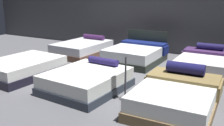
% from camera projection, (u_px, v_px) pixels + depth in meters
% --- Properties ---
extents(ground_plane, '(18.00, 18.00, 0.02)m').
position_uv_depth(ground_plane, '(117.00, 73.00, 7.50)').
color(ground_plane, '#5B5B60').
extents(showroom_back_wall, '(18.00, 0.06, 3.50)m').
position_uv_depth(showroom_back_wall, '(158.00, 7.00, 9.79)').
color(showroom_back_wall, '#47474C').
rests_on(showroom_back_wall, ground_plane).
extents(bed_0, '(1.66, 2.18, 0.47)m').
position_uv_depth(bed_0, '(23.00, 68.00, 7.21)').
color(bed_0, black).
rests_on(bed_0, ground_plane).
extents(bed_1, '(1.72, 2.01, 0.66)m').
position_uv_depth(bed_1, '(87.00, 80.00, 6.12)').
color(bed_1, '#272F3A').
rests_on(bed_1, ground_plane).
extents(bed_2, '(1.59, 2.14, 0.80)m').
position_uv_depth(bed_2, '(177.00, 96.00, 5.13)').
color(bed_2, brown).
rests_on(bed_2, ground_plane).
extents(bed_3, '(1.62, 2.22, 0.67)m').
position_uv_depth(bed_3, '(82.00, 48.00, 9.65)').
color(bed_3, brown).
rests_on(bed_3, ground_plane).
extents(bed_4, '(1.71, 2.00, 0.97)m').
position_uv_depth(bed_4, '(136.00, 54.00, 8.59)').
color(bed_4, black).
rests_on(bed_4, ground_plane).
extents(bed_5, '(1.61, 1.94, 0.74)m').
position_uv_depth(bed_5, '(205.00, 63.00, 7.57)').
color(bed_5, brown).
rests_on(bed_5, ground_plane).
extents(price_sign, '(0.28, 0.24, 1.06)m').
position_uv_depth(price_sign, '(125.00, 82.00, 5.53)').
color(price_sign, '#3F3F44').
rests_on(price_sign, ground_plane).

